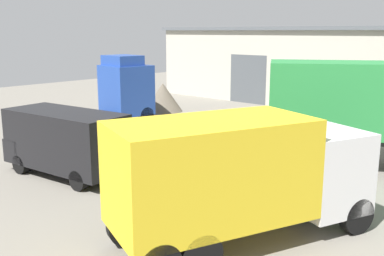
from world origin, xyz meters
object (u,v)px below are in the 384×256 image
object	(u,v)px
tractor_unit_blue	(118,92)
delivery_van_black	(63,140)
oil_drum	(66,137)
box_truck_white	(241,172)
gravel_pile	(163,97)

from	to	relation	value
tractor_unit_blue	delivery_van_black	bearing A→B (deg)	-134.31
delivery_van_black	tractor_unit_blue	bearing A→B (deg)	-57.79
delivery_van_black	oil_drum	size ratio (longest dim) A/B	5.87
delivery_van_black	oil_drum	xyz separation A→B (m)	(-3.80, 2.49, -0.89)
tractor_unit_blue	delivery_van_black	distance (m)	9.92
box_truck_white	tractor_unit_blue	bearing A→B (deg)	83.20
delivery_van_black	oil_drum	distance (m)	4.63
box_truck_white	gravel_pile	xyz separation A→B (m)	(-15.24, 12.18, -0.89)
box_truck_white	oil_drum	size ratio (longest dim) A/B	8.21
box_truck_white	gravel_pile	bearing A→B (deg)	72.72
tractor_unit_blue	oil_drum	bearing A→B (deg)	-148.23
gravel_pile	oil_drum	distance (m)	10.24
tractor_unit_blue	box_truck_white	bearing A→B (deg)	-111.47
delivery_van_black	box_truck_white	world-z (taller)	box_truck_white
oil_drum	tractor_unit_blue	bearing A→B (deg)	115.08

